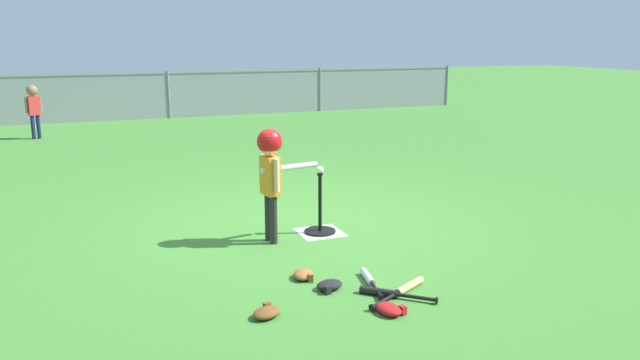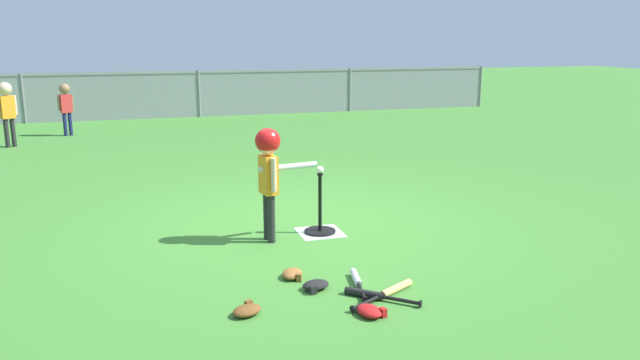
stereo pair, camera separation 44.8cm
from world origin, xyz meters
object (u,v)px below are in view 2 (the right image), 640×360
object	(u,v)px
spare_bat_silver	(357,281)
glove_outfield_drop	(292,274)
spare_bat_black	(371,295)
glove_near_bats	(370,311)
fielder_deep_center	(7,106)
spare_bat_wood	(391,291)
baseball_on_tee	(320,170)
batter_child	(269,161)
glove_by_plate	(316,285)
fielder_near_left	(66,102)
batting_tee	(320,224)
glove_tossed_aside	(247,310)

from	to	relation	value
spare_bat_silver	glove_outfield_drop	bearing A→B (deg)	147.75
spare_bat_black	glove_near_bats	distance (m)	0.30
fielder_deep_center	spare_bat_wood	size ratio (longest dim) A/B	1.83
baseball_on_tee	glove_outfield_drop	xyz separation A→B (m)	(-0.58, -1.08, -0.62)
batter_child	glove_near_bats	size ratio (longest dim) A/B	4.47
baseball_on_tee	glove_by_plate	distance (m)	1.57
fielder_deep_center	baseball_on_tee	bearing A→B (deg)	-59.34
spare_bat_wood	glove_outfield_drop	size ratio (longest dim) A/B	2.38
fielder_near_left	spare_bat_silver	bearing A→B (deg)	-72.45
spare_bat_silver	glove_by_plate	bearing A→B (deg)	179.32
fielder_deep_center	spare_bat_black	size ratio (longest dim) A/B	2.41
batting_tee	fielder_deep_center	distance (m)	7.56
glove_near_bats	glove_outfield_drop	bearing A→B (deg)	112.01
spare_bat_black	glove_by_plate	world-z (taller)	glove_by_plate
spare_bat_wood	glove_tossed_aside	world-z (taller)	glove_tossed_aside
fielder_near_left	glove_near_bats	xyz separation A→B (m)	(2.72, -9.52, -0.64)
glove_near_bats	glove_tossed_aside	xyz separation A→B (m)	(-0.83, 0.28, 0.00)
batting_tee	spare_bat_wood	world-z (taller)	batting_tee
spare_bat_wood	fielder_near_left	bearing A→B (deg)	108.04
batter_child	glove_outfield_drop	xyz separation A→B (m)	(-0.04, -0.99, -0.75)
batting_tee	spare_bat_black	distance (m)	1.67
batting_tee	spare_bat_wood	size ratio (longest dim) A/B	0.97
baseball_on_tee	fielder_near_left	distance (m)	8.14
batter_child	glove_tossed_aside	bearing A→B (deg)	-108.87
glove_tossed_aside	spare_bat_wood	bearing A→B (deg)	0.64
glove_by_plate	glove_outfield_drop	distance (m)	0.31
spare_bat_silver	spare_bat_wood	size ratio (longest dim) A/B	0.90
glove_tossed_aside	batter_child	bearing A→B (deg)	71.13
spare_bat_black	glove_tossed_aside	bearing A→B (deg)	179.45
spare_bat_wood	glove_by_plate	world-z (taller)	glove_by_plate
fielder_near_left	glove_near_bats	size ratio (longest dim) A/B	4.22
baseball_on_tee	glove_near_bats	xyz separation A→B (m)	(-0.24, -1.93, -0.62)
spare_bat_black	glove_tossed_aside	xyz separation A→B (m)	(-0.96, 0.01, 0.01)
glove_by_plate	spare_bat_wood	bearing A→B (deg)	-27.75
spare_bat_wood	spare_bat_black	xyz separation A→B (m)	(-0.17, -0.02, 0.00)
baseball_on_tee	spare_bat_wood	distance (m)	1.76
batter_child	fielder_near_left	size ratio (longest dim) A/B	1.06
baseball_on_tee	spare_bat_silver	xyz separation A→B (m)	(-0.12, -1.37, -0.63)
batting_tee	glove_outfield_drop	world-z (taller)	batting_tee
batting_tee	fielder_near_left	world-z (taller)	fielder_near_left
batting_tee	fielder_deep_center	bearing A→B (deg)	120.66
baseball_on_tee	spare_bat_silver	distance (m)	1.51
batter_child	glove_near_bats	bearing A→B (deg)	-80.71
baseball_on_tee	fielder_deep_center	size ratio (longest dim) A/B	0.06
baseball_on_tee	spare_bat_wood	world-z (taller)	baseball_on_tee
batter_child	glove_near_bats	xyz separation A→B (m)	(0.30, -1.84, -0.75)
batter_child	glove_by_plate	world-z (taller)	batter_child
batter_child	spare_bat_silver	size ratio (longest dim) A/B	1.93
glove_by_plate	spare_bat_silver	bearing A→B (deg)	-0.68
spare_bat_black	batter_child	bearing A→B (deg)	105.05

